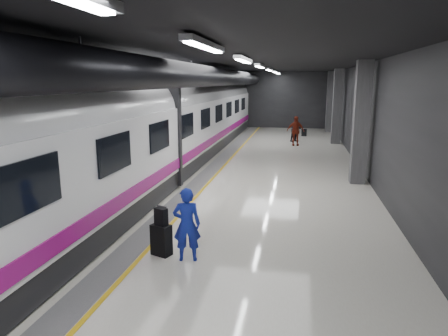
{
  "coord_description": "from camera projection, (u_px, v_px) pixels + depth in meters",
  "views": [
    {
      "loc": [
        2.33,
        -13.33,
        3.74
      ],
      "look_at": [
        0.21,
        -2.11,
        1.26
      ],
      "focal_mm": 32.0,
      "sensor_mm": 36.0,
      "label": 1
    }
  ],
  "objects": [
    {
      "name": "platform_hall",
      "position": [
        226.0,
        87.0,
        14.24
      ],
      "size": [
        10.02,
        40.02,
        4.51
      ],
      "color": "black",
      "rests_on": "ground"
    },
    {
      "name": "traveler_far_b",
      "position": [
        295.0,
        131.0,
        23.74
      ],
      "size": [
        1.07,
        0.56,
        1.75
      ],
      "primitive_type": "imported",
      "rotation": [
        0.0,
        0.0,
        0.14
      ],
      "color": "maroon",
      "rests_on": "ground"
    },
    {
      "name": "shoulder_bag",
      "position": [
        161.0,
        217.0,
        8.63
      ],
      "size": [
        0.33,
        0.26,
        0.38
      ],
      "primitive_type": "cube",
      "rotation": [
        0.0,
        0.0,
        -0.45
      ],
      "color": "black",
      "rests_on": "suitcase_main"
    },
    {
      "name": "ground",
      "position": [
        229.0,
        190.0,
        14.02
      ],
      "size": [
        40.0,
        40.0,
        0.0
      ],
      "primitive_type": "plane",
      "color": "silver",
      "rests_on": "ground"
    },
    {
      "name": "train",
      "position": [
        140.0,
        130.0,
        14.17
      ],
      "size": [
        3.05,
        38.0,
        4.05
      ],
      "color": "black",
      "rests_on": "ground"
    },
    {
      "name": "traveler_main",
      "position": [
        187.0,
        225.0,
        8.39
      ],
      "size": [
        0.66,
        0.51,
        1.6
      ],
      "primitive_type": "imported",
      "rotation": [
        0.0,
        0.0,
        3.37
      ],
      "color": "#1819B7",
      "rests_on": "ground"
    },
    {
      "name": "suitcase_far",
      "position": [
        304.0,
        132.0,
        27.96
      ],
      "size": [
        0.37,
        0.27,
        0.5
      ],
      "primitive_type": "cube",
      "rotation": [
        0.0,
        0.0,
        -0.16
      ],
      "color": "black",
      "rests_on": "ground"
    },
    {
      "name": "suitcase_main",
      "position": [
        161.0,
        240.0,
        8.75
      ],
      "size": [
        0.49,
        0.4,
        0.69
      ],
      "primitive_type": "cube",
      "rotation": [
        0.0,
        0.0,
        -0.37
      ],
      "color": "black",
      "rests_on": "ground"
    },
    {
      "name": "traveler_far_a",
      "position": [
        296.0,
        129.0,
        25.21
      ],
      "size": [
        0.99,
        0.96,
        1.6
      ],
      "primitive_type": "imported",
      "rotation": [
        0.0,
        0.0,
        0.69
      ],
      "color": "black",
      "rests_on": "ground"
    }
  ]
}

